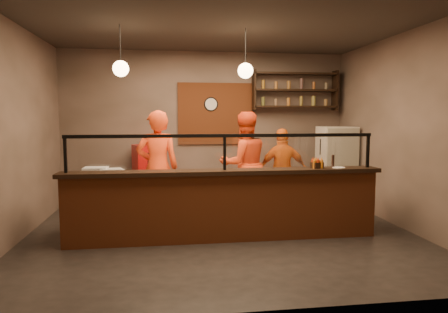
{
  "coord_description": "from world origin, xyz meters",
  "views": [
    {
      "loc": [
        -0.82,
        -6.02,
        1.83
      ],
      "look_at": [
        0.08,
        0.3,
        1.2
      ],
      "focal_mm": 32.0,
      "sensor_mm": 36.0,
      "label": 1
    }
  ],
  "objects": [
    {
      "name": "floor",
      "position": [
        0.0,
        0.0,
        0.0
      ],
      "size": [
        6.0,
        6.0,
        0.0
      ],
      "primitive_type": "plane",
      "color": "black",
      "rests_on": "ground"
    },
    {
      "name": "ceiling",
      "position": [
        0.0,
        0.0,
        3.2
      ],
      "size": [
        6.0,
        6.0,
        0.0
      ],
      "primitive_type": "plane",
      "rotation": [
        3.14,
        0.0,
        0.0
      ],
      "color": "#362F29",
      "rests_on": "wall_back"
    },
    {
      "name": "wall_back",
      "position": [
        0.0,
        2.5,
        1.6
      ],
      "size": [
        6.0,
        0.0,
        6.0
      ],
      "primitive_type": "plane",
      "rotation": [
        1.57,
        0.0,
        0.0
      ],
      "color": "#776157",
      "rests_on": "floor"
    },
    {
      "name": "wall_left",
      "position": [
        -3.0,
        0.0,
        1.6
      ],
      "size": [
        0.0,
        5.0,
        5.0
      ],
      "primitive_type": "plane",
      "rotation": [
        1.57,
        0.0,
        1.57
      ],
      "color": "#776157",
      "rests_on": "floor"
    },
    {
      "name": "wall_right",
      "position": [
        3.0,
        0.0,
        1.6
      ],
      "size": [
        0.0,
        5.0,
        5.0
      ],
      "primitive_type": "plane",
      "rotation": [
        1.57,
        0.0,
        -1.57
      ],
      "color": "#776157",
      "rests_on": "floor"
    },
    {
      "name": "wall_front",
      "position": [
        0.0,
        -2.5,
        1.6
      ],
      "size": [
        6.0,
        0.0,
        6.0
      ],
      "primitive_type": "plane",
      "rotation": [
        -1.57,
        0.0,
        0.0
      ],
      "color": "#776157",
      "rests_on": "floor"
    },
    {
      "name": "brick_patch",
      "position": [
        0.2,
        2.47,
        1.9
      ],
      "size": [
        1.6,
        0.04,
        1.3
      ],
      "primitive_type": "cube",
      "color": "brown",
      "rests_on": "wall_back"
    },
    {
      "name": "service_counter",
      "position": [
        0.0,
        -0.3,
        0.5
      ],
      "size": [
        4.6,
        0.25,
        1.0
      ],
      "primitive_type": "cube",
      "color": "brown",
      "rests_on": "floor"
    },
    {
      "name": "counter_ledge",
      "position": [
        0.0,
        -0.3,
        1.03
      ],
      "size": [
        4.7,
        0.37,
        0.06
      ],
      "primitive_type": "cube",
      "color": "black",
      "rests_on": "service_counter"
    },
    {
      "name": "worktop_cabinet",
      "position": [
        0.0,
        0.2,
        0.42
      ],
      "size": [
        4.6,
        0.75,
        0.85
      ],
      "primitive_type": "cube",
      "color": "gray",
      "rests_on": "floor"
    },
    {
      "name": "worktop",
      "position": [
        0.0,
        0.2,
        0.88
      ],
      "size": [
        4.6,
        0.75,
        0.05
      ],
      "primitive_type": "cube",
      "color": "silver",
      "rests_on": "worktop_cabinet"
    },
    {
      "name": "sneeze_guard",
      "position": [
        0.0,
        -0.3,
        1.37
      ],
      "size": [
        4.5,
        0.05,
        0.52
      ],
      "color": "white",
      "rests_on": "counter_ledge"
    },
    {
      "name": "wall_shelving",
      "position": [
        1.9,
        2.32,
        2.4
      ],
      "size": [
        1.84,
        0.28,
        0.85
      ],
      "color": "black",
      "rests_on": "wall_back"
    },
    {
      "name": "wall_clock",
      "position": [
        0.1,
        2.46,
        2.1
      ],
      "size": [
        0.3,
        0.04,
        0.3
      ],
      "primitive_type": "cylinder",
      "rotation": [
        1.57,
        0.0,
        0.0
      ],
      "color": "black",
      "rests_on": "wall_back"
    },
    {
      "name": "pendant_left",
      "position": [
        -1.5,
        0.2,
        2.55
      ],
      "size": [
        0.24,
        0.24,
        0.77
      ],
      "color": "black",
      "rests_on": "ceiling"
    },
    {
      "name": "pendant_right",
      "position": [
        0.4,
        0.2,
        2.55
      ],
      "size": [
        0.24,
        0.24,
        0.77
      ],
      "color": "black",
      "rests_on": "ceiling"
    },
    {
      "name": "cook_left",
      "position": [
        -1.0,
        0.79,
        0.97
      ],
      "size": [
        0.73,
        0.5,
        1.94
      ],
      "primitive_type": "imported",
      "rotation": [
        0.0,
        0.0,
        3.2
      ],
      "color": "#EB4116",
      "rests_on": "floor"
    },
    {
      "name": "cook_mid",
      "position": [
        0.57,
        1.15,
        0.96
      ],
      "size": [
        1.04,
        0.87,
        1.93
      ],
      "primitive_type": "imported",
      "rotation": [
        0.0,
        0.0,
        3.3
      ],
      "color": "#E64015",
      "rests_on": "floor"
    },
    {
      "name": "cook_right",
      "position": [
        1.35,
        1.29,
        0.81
      ],
      "size": [
        0.96,
        0.44,
        1.61
      ],
      "primitive_type": "imported",
      "rotation": [
        0.0,
        0.0,
        3.1
      ],
      "color": "orange",
      "rests_on": "floor"
    },
    {
      "name": "fridge",
      "position": [
        2.6,
        1.71,
        0.82
      ],
      "size": [
        0.7,
        0.65,
        1.63
      ],
      "primitive_type": "cube",
      "rotation": [
        0.0,
        0.0,
        -0.03
      ],
      "color": "beige",
      "rests_on": "floor"
    },
    {
      "name": "red_cooler",
      "position": [
        -1.22,
        2.15,
        0.64
      ],
      "size": [
        0.68,
        0.65,
        1.27
      ],
      "primitive_type": "cube",
      "rotation": [
        0.0,
        0.0,
        0.34
      ],
      "color": "#B20D0B",
      "rests_on": "floor"
    },
    {
      "name": "pizza_dough",
      "position": [
        -0.2,
        0.18,
        0.91
      ],
      "size": [
        0.66,
        0.66,
        0.01
      ],
      "primitive_type": "cylinder",
      "rotation": [
        0.0,
        0.0,
        -0.36
      ],
      "color": "beige",
      "rests_on": "worktop"
    },
    {
      "name": "prep_tub_a",
      "position": [
        -1.91,
        0.18,
        0.99
      ],
      "size": [
        0.35,
        0.29,
        0.17
      ],
      "primitive_type": "cube",
      "rotation": [
        0.0,
        0.0,
        -0.03
      ],
      "color": "silver",
      "rests_on": "worktop"
    },
    {
      "name": "prep_tub_b",
      "position": [
        -1.64,
        0.22,
        0.97
      ],
      "size": [
        0.32,
        0.29,
        0.13
      ],
      "primitive_type": "cube",
      "rotation": [
        0.0,
        0.0,
        0.34
      ],
      "color": "white",
      "rests_on": "worktop"
    },
    {
      "name": "prep_tub_c",
      "position": [
        -1.67,
        0.1,
        0.98
      ],
      "size": [
        0.35,
        0.3,
        0.15
      ],
      "primitive_type": "cube",
      "rotation": [
        0.0,
        0.0,
        0.2
      ],
      "color": "silver",
      "rests_on": "worktop"
    },
    {
      "name": "rolling_pin",
      "position": [
        -0.9,
        0.24,
        0.93
      ],
      "size": [
        0.36,
        0.14,
        0.06
      ],
      "primitive_type": "cylinder",
      "rotation": [
        0.0,
        1.57,
        0.23
      ],
      "color": "yellow",
      "rests_on": "worktop"
    },
    {
      "name": "condiment_caddy",
      "position": [
        1.41,
        -0.3,
        1.1
      ],
      "size": [
        0.19,
        0.17,
        0.09
      ],
      "primitive_type": "cube",
      "rotation": [
        0.0,
        0.0,
        0.3
      ],
      "color": "black",
      "rests_on": "counter_ledge"
    },
    {
      "name": "pepper_mill",
      "position": [
        1.67,
        -0.27,
        1.16
      ],
      "size": [
        0.05,
        0.05,
        0.19
      ],
      "primitive_type": "cylinder",
      "rotation": [
        0.0,
        0.0,
        -0.18
      ],
      "color": "black",
      "rests_on": "counter_ledge"
    },
    {
      "name": "small_plate",
      "position": [
        1.74,
        -0.33,
        1.07
      ],
      "size": [
        0.19,
        0.19,
        0.01
      ],
      "primitive_type": "cylinder",
      "rotation": [
        0.0,
        0.0,
        -0.01
      ],
      "color": "silver",
      "rests_on": "counter_ledge"
    }
  ]
}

